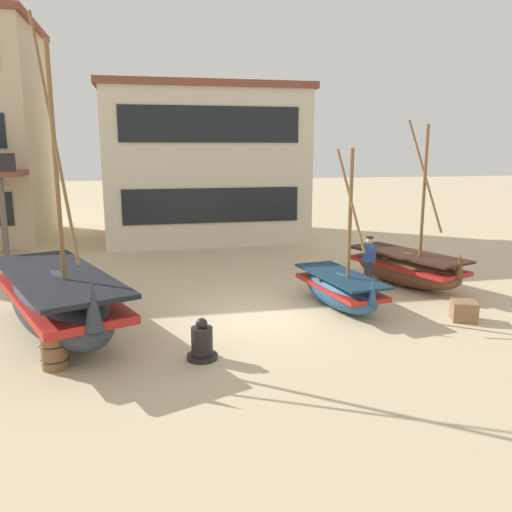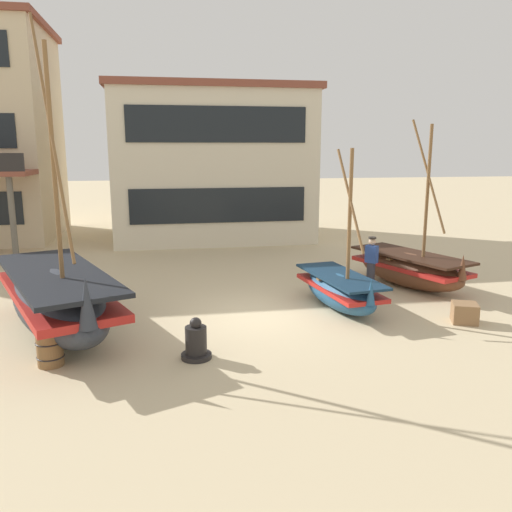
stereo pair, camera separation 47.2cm
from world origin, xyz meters
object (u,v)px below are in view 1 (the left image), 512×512
Objects in this scene: cargo_crate at (464,311)px; harbor_building_main at (203,164)px; fishing_boat_centre_large at (59,301)px; fishing_boat_far_right at (340,289)px; wooden_barrel at (55,352)px; fisherman_by_hull at (369,263)px; fishing_boat_near_left at (407,267)px; capstan_winch at (202,343)px.

cargo_crate is 15.52m from harbor_building_main.
fishing_boat_centre_large is 7.31m from fishing_boat_far_right.
fishing_boat_far_right is 7.59m from wooden_barrel.
harbor_building_main is at bearing 109.52° from fisherman_by_hull.
harbor_building_main is (-2.32, 12.56, 3.06)m from fishing_boat_far_right.
fishing_boat_near_left is at bearing 31.12° from fishing_boat_far_right.
fishing_boat_near_left is 3.46m from fishing_boat_far_right.
cargo_crate is at bearing -6.25° from fishing_boat_centre_large.
fishing_boat_near_left is 3.54m from cargo_crate.
cargo_crate is at bearing -70.54° from harbor_building_main.
fishing_boat_centre_large reaches higher than fishing_boat_far_right.
fishing_boat_centre_large reaches higher than fisherman_by_hull.
fishing_boat_centre_large is 12.09× the size of cargo_crate.
fisherman_by_hull is at bearing 109.28° from cargo_crate.
fishing_boat_centre_large is at bearing -175.04° from fishing_boat_far_right.
fisherman_by_hull is at bearing 37.94° from capstan_winch.
wooden_barrel is at bearing -153.62° from fisherman_by_hull.
harbor_building_main is (4.96, 13.19, 2.77)m from fishing_boat_centre_large.
fishing_boat_near_left is 10.52m from fishing_boat_centre_large.
fisherman_by_hull is (8.84, 2.24, 0.00)m from fishing_boat_centre_large.
fishing_boat_near_left reaches higher than fishing_boat_far_right.
fishing_boat_near_left is 12.36m from harbor_building_main.
fishing_boat_centre_large reaches higher than capstan_winch.
harbor_building_main reaches higher than fishing_boat_near_left.
wooden_barrel is (-2.95, 0.15, 0.00)m from capstan_winch.
fishing_boat_near_left is at bearing 33.06° from capstan_winch.
fishing_boat_centre_large is 2.12m from wooden_barrel.
fishing_boat_near_left is at bearing -63.89° from harbor_building_main.
fishing_boat_far_right is 2.26m from fisherman_by_hull.
fishing_boat_centre_large is at bearing -166.71° from fishing_boat_near_left.
capstan_winch is at bearing -145.60° from fishing_boat_far_right.
fishing_boat_centre_large is 9.12m from fisherman_by_hull.
fishing_boat_far_right is 6.23× the size of wooden_barrel.
cargo_crate is at bearing -70.72° from fisherman_by_hull.
fisherman_by_hull is 2.41× the size of wooden_barrel.
fishing_boat_centre_large is 10.09m from cargo_crate.
fishing_boat_near_left is 7.44× the size of wooden_barrel.
wooden_barrel is 1.16× the size of cargo_crate.
harbor_building_main is at bearing 109.46° from cargo_crate.
fishing_boat_near_left is 0.71× the size of fishing_boat_centre_large.
fishing_boat_centre_large is 0.77× the size of harbor_building_main.
fishing_boat_far_right is 4.84× the size of capstan_winch.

